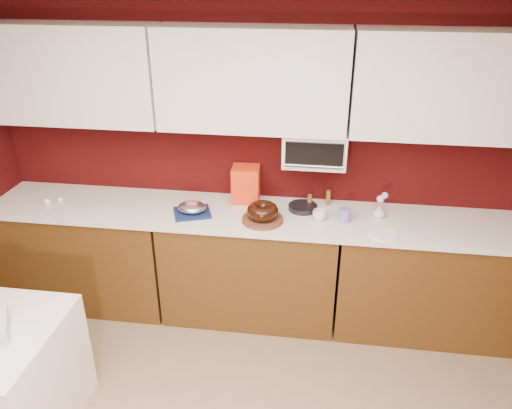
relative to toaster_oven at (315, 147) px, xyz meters
The scene contains 28 objects.
wall_back 0.49m from the toaster_oven, 162.14° to the left, with size 4.00×0.02×2.50m, color #390807.
base_cabinet_left 2.02m from the toaster_oven, behind, with size 1.31×0.58×0.86m, color #523210.
base_cabinet_center 1.06m from the toaster_oven, 159.86° to the right, with size 1.31×0.58×0.86m, color #523210.
base_cabinet_right 1.30m from the toaster_oven, 10.58° to the right, with size 1.31×0.58×0.86m, color #523210.
countertop 0.69m from the toaster_oven, 159.86° to the right, with size 4.00×0.62×0.04m, color silver.
upper_cabinet_left 1.85m from the toaster_oven, behind, with size 1.31×0.33×0.70m, color white.
upper_cabinet_center 0.65m from the toaster_oven, behind, with size 1.31×0.33×0.70m, color white.
upper_cabinet_right 1.00m from the toaster_oven, ahead, with size 1.31×0.33×0.70m, color white.
toaster_oven is the anchor object (origin of this frame).
toaster_oven_door 0.16m from the toaster_oven, 90.00° to the right, with size 0.40×0.02×0.18m, color black.
toaster_oven_handle 0.19m from the toaster_oven, 90.00° to the right, with size 0.02×0.02×0.42m, color silver.
cake_base 0.64m from the toaster_oven, 139.97° to the right, with size 0.30×0.30×0.03m, color brown.
bundt_cake 0.59m from the toaster_oven, 139.97° to the right, with size 0.23×0.23×0.09m, color black.
navy_towel 1.02m from the toaster_oven, 164.28° to the right, with size 0.26×0.22×0.02m, color #14224B.
foil_ham_nest 1.00m from the toaster_oven, 164.28° to the right, with size 0.21×0.18×0.08m, color silver.
roasted_ham 0.99m from the toaster_oven, 164.28° to the right, with size 0.10×0.09×0.07m, color #A64F4C.
pandoro_box 0.61m from the toaster_oven, behind, with size 0.21×0.19×0.28m, color red.
dark_pan 0.46m from the toaster_oven, 137.45° to the right, with size 0.22×0.22×0.04m, color black.
coffee_mug 0.48m from the toaster_oven, 73.66° to the right, with size 0.08×0.08×0.09m, color white.
blue_jar 0.53m from the toaster_oven, 39.84° to the right, with size 0.08×0.08×0.10m, color navy.
flower_vase 0.66m from the toaster_oven, 12.68° to the right, with size 0.07×0.07×0.11m, color silver.
flower_pink 0.60m from the toaster_oven, 12.68° to the right, with size 0.06×0.06×0.06m, color pink.
flower_blue 0.61m from the toaster_oven, ahead, with size 0.05×0.05×0.05m, color #83A9D2.
china_plate 0.78m from the toaster_oven, 36.13° to the right, with size 0.20×0.20×0.01m, color white.
amber_bottle 0.43m from the toaster_oven, behind, with size 0.03×0.03×0.10m, color brown.
egg_left 2.00m from the toaster_oven, behind, with size 0.05×0.04×0.04m, color white.
egg_right 2.07m from the toaster_oven, behind, with size 0.06×0.05×0.05m, color white.
amber_bottle_tall 0.44m from the toaster_oven, 24.77° to the left, with size 0.03×0.03×0.12m, color brown.
Camera 1 is at (0.50, -1.32, 2.58)m, focal length 35.00 mm.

